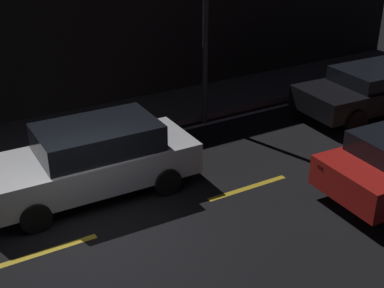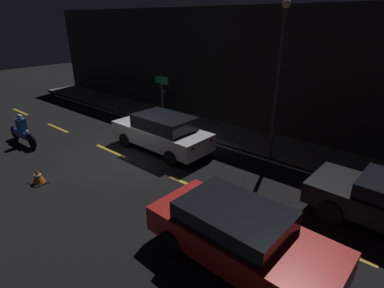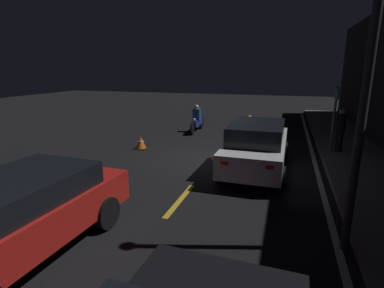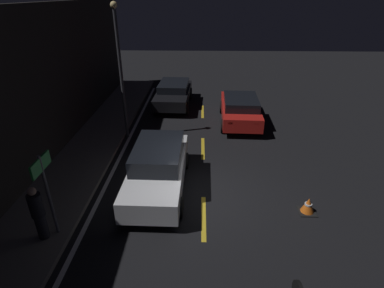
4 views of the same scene
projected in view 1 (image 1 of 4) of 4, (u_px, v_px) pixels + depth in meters
name	position (u px, v px, depth m)	size (l,w,h in m)	color
ground_plane	(96.00, 236.00, 10.04)	(56.00, 56.00, 0.00)	black
raised_curb	(28.00, 139.00, 13.73)	(28.00, 2.27, 0.15)	#605B56
lane_dash_c	(44.00, 252.00, 9.58)	(2.00, 0.14, 0.01)	gold
lane_dash_d	(248.00, 188.00, 11.63)	(2.00, 0.14, 0.01)	gold
lane_solid_kerb	(44.00, 163.00, 12.69)	(25.20, 0.14, 0.01)	silver
sedan_white	(92.00, 159.00, 11.13)	(4.51, 1.92, 1.54)	silver
van_black	(373.00, 88.00, 15.17)	(4.46, 2.10, 1.35)	black
street_lamp	(206.00, 5.00, 13.44)	(0.28, 0.28, 5.76)	#333338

